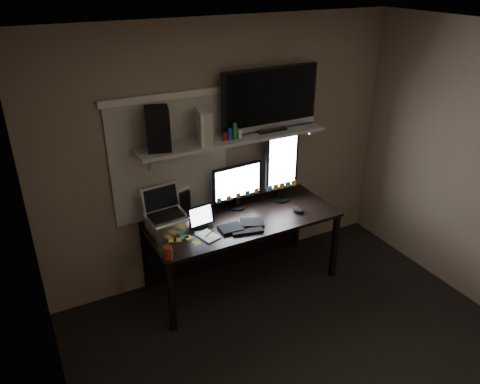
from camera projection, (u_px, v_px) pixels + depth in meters
floor at (329, 381)px, 3.60m from camera, size 3.60×3.60×0.00m
ceiling at (369, 46)px, 2.49m from camera, size 3.60×3.60×0.00m
back_wall at (225, 154)px, 4.48m from camera, size 3.60×0.00×3.60m
left_wall at (56, 336)px, 2.30m from camera, size 0.00×3.60×3.60m
window_blinds at (170, 159)px, 4.21m from camera, size 1.10×0.02×1.10m
desk at (237, 228)px, 4.58m from camera, size 1.80×0.75×0.73m
wall_shelf at (233, 138)px, 4.24m from camera, size 1.80×0.35×0.03m
monitor_landscape at (237, 186)px, 4.50m from camera, size 0.53×0.08×0.46m
monitor_portrait at (281, 167)px, 4.60m from camera, size 0.35×0.07×0.71m
keyboard at (242, 225)px, 4.26m from camera, size 0.46×0.26×0.03m
mouse at (298, 210)px, 4.50m from camera, size 0.11×0.14×0.04m
notepad at (208, 236)px, 4.11m from camera, size 0.19×0.23×0.01m
tablet at (200, 216)px, 4.21m from camera, size 0.26×0.13×0.22m
file_sorter at (179, 203)px, 4.39m from camera, size 0.23×0.16×0.27m
laptop at (166, 212)px, 4.10m from camera, size 0.38×0.32×0.39m
cup at (168, 253)px, 3.78m from camera, size 0.09×0.09×0.11m
sticky_notes at (190, 241)px, 4.04m from camera, size 0.29×0.22×0.00m
tv at (270, 99)px, 4.27m from camera, size 0.97×0.18×0.58m
game_console at (203, 127)px, 4.02m from camera, size 0.13×0.26×0.29m
speaker at (158, 129)px, 3.88m from camera, size 0.25×0.28×0.35m
bottles at (232, 131)px, 4.13m from camera, size 0.24×0.06×0.15m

